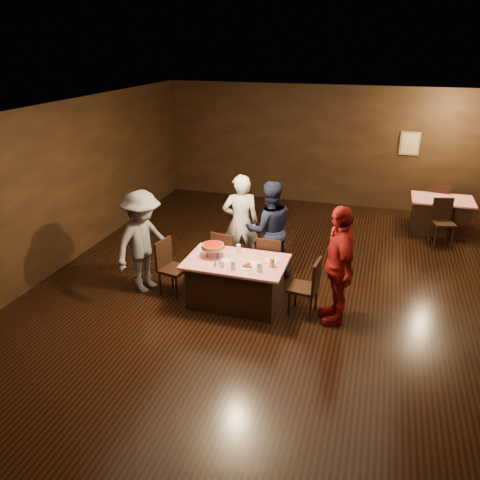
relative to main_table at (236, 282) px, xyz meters
name	(u,v)px	position (x,y,z in m)	size (l,w,h in m)	color
room	(273,170)	(0.44, 0.56, 1.75)	(10.00, 10.04, 3.02)	black
main_table	(236,282)	(0.00, 0.00, 0.00)	(1.60, 1.00, 0.77)	#AF0B18
back_table	(440,215)	(3.42, 4.31, 0.00)	(1.30, 0.90, 0.77)	#BA0C0E
chair_far_left	(227,255)	(-0.40, 0.75, 0.09)	(0.42, 0.42, 0.95)	black
chair_far_right	(271,261)	(0.40, 0.75, 0.09)	(0.42, 0.42, 0.95)	black
chair_end_left	(173,268)	(-1.10, 0.00, 0.09)	(0.42, 0.42, 0.95)	black
chair_end_right	(304,287)	(1.10, 0.00, 0.09)	(0.42, 0.42, 0.95)	black
chair_back_near	(443,222)	(3.42, 3.61, 0.09)	(0.42, 0.42, 0.95)	black
chair_back_far	(438,203)	(3.42, 4.91, 0.09)	(0.42, 0.42, 0.95)	black
diner_white_jacket	(241,223)	(-0.31, 1.28, 0.52)	(0.66, 0.43, 1.82)	silver
diner_navy_hoodie	(269,230)	(0.27, 1.13, 0.51)	(0.87, 0.68, 1.79)	#131932
diner_grey_knit	(143,242)	(-1.63, 0.00, 0.50)	(1.15, 0.66, 1.78)	slate
diner_red_shirt	(338,265)	(1.59, -0.02, 0.54)	(1.09, 0.45, 1.86)	maroon
pizza_stand	(213,246)	(-0.40, 0.05, 0.57)	(0.38, 0.38, 0.22)	black
plate_with_slice	(248,266)	(0.25, -0.18, 0.41)	(0.25, 0.25, 0.06)	white
plate_empty	(272,261)	(0.55, 0.15, 0.39)	(0.25, 0.25, 0.01)	white
glass_front_left	(233,265)	(0.05, -0.30, 0.46)	(0.08, 0.08, 0.14)	silver
glass_front_right	(259,267)	(0.45, -0.25, 0.46)	(0.08, 0.08, 0.14)	silver
glass_amber	(272,263)	(0.60, -0.05, 0.46)	(0.08, 0.08, 0.14)	#BF7F26
glass_back	(238,249)	(-0.05, 0.30, 0.46)	(0.08, 0.08, 0.14)	silver
condiments	(219,264)	(-0.18, -0.28, 0.43)	(0.17, 0.10, 0.09)	silver
napkin_center	(254,263)	(0.30, 0.00, 0.39)	(0.16, 0.16, 0.01)	white
napkin_left	(226,261)	(-0.15, -0.05, 0.39)	(0.16, 0.16, 0.01)	white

